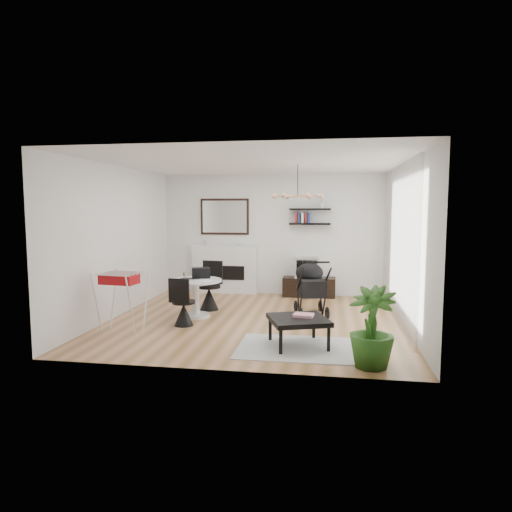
% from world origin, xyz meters
% --- Properties ---
extents(floor, '(5.00, 5.00, 0.00)m').
position_xyz_m(floor, '(0.00, 0.00, 0.00)').
color(floor, olive).
rests_on(floor, ground).
extents(ceiling, '(5.00, 5.00, 0.00)m').
position_xyz_m(ceiling, '(0.00, 0.00, 2.70)').
color(ceiling, white).
rests_on(ceiling, wall_back).
extents(wall_back, '(5.00, 0.00, 5.00)m').
position_xyz_m(wall_back, '(0.00, 2.50, 1.35)').
color(wall_back, white).
rests_on(wall_back, floor).
extents(wall_left, '(0.00, 5.00, 5.00)m').
position_xyz_m(wall_left, '(-2.50, 0.00, 1.35)').
color(wall_left, white).
rests_on(wall_left, floor).
extents(wall_right, '(0.00, 5.00, 5.00)m').
position_xyz_m(wall_right, '(2.50, 0.00, 1.35)').
color(wall_right, white).
rests_on(wall_right, floor).
extents(sheer_curtain, '(0.04, 3.60, 2.60)m').
position_xyz_m(sheer_curtain, '(2.40, 0.20, 1.35)').
color(sheer_curtain, white).
rests_on(sheer_curtain, wall_right).
extents(fireplace, '(1.50, 0.17, 2.16)m').
position_xyz_m(fireplace, '(-1.10, 2.42, 0.69)').
color(fireplace, white).
rests_on(fireplace, floor).
extents(shelf_lower, '(0.90, 0.25, 0.04)m').
position_xyz_m(shelf_lower, '(0.83, 2.37, 1.60)').
color(shelf_lower, black).
rests_on(shelf_lower, wall_back).
extents(shelf_upper, '(0.90, 0.25, 0.04)m').
position_xyz_m(shelf_upper, '(0.83, 2.37, 1.92)').
color(shelf_upper, black).
rests_on(shelf_upper, wall_back).
extents(pendant_lamp, '(0.90, 0.90, 0.10)m').
position_xyz_m(pendant_lamp, '(0.70, 0.30, 2.15)').
color(pendant_lamp, tan).
rests_on(pendant_lamp, ceiling).
extents(tv_console, '(1.14, 0.40, 0.43)m').
position_xyz_m(tv_console, '(0.83, 2.29, 0.21)').
color(tv_console, black).
rests_on(tv_console, floor).
extents(crt_tv, '(0.52, 0.45, 0.45)m').
position_xyz_m(crt_tv, '(0.79, 2.29, 0.65)').
color(crt_tv, '#B7B7B9').
rests_on(crt_tv, tv_console).
extents(dining_table, '(0.93, 0.93, 0.68)m').
position_xyz_m(dining_table, '(-1.08, 0.07, 0.45)').
color(dining_table, white).
rests_on(dining_table, floor).
extents(laptop, '(0.43, 0.34, 0.03)m').
position_xyz_m(laptop, '(-1.14, -0.01, 0.69)').
color(laptop, black).
rests_on(laptop, dining_table).
extents(black_bag, '(0.36, 0.29, 0.19)m').
position_xyz_m(black_bag, '(-1.03, 0.25, 0.77)').
color(black_bag, black).
rests_on(black_bag, dining_table).
extents(newspaper, '(0.42, 0.38, 0.01)m').
position_xyz_m(newspaper, '(-0.96, -0.04, 0.68)').
color(newspaper, white).
rests_on(newspaper, dining_table).
extents(drinking_glass, '(0.06, 0.06, 0.10)m').
position_xyz_m(drinking_glass, '(-1.33, 0.22, 0.73)').
color(drinking_glass, white).
rests_on(drinking_glass, dining_table).
extents(chair_far, '(0.45, 0.47, 0.93)m').
position_xyz_m(chair_far, '(-1.00, 0.69, 0.29)').
color(chair_far, black).
rests_on(chair_far, floor).
extents(chair_near, '(0.39, 0.40, 0.81)m').
position_xyz_m(chair_near, '(-1.11, -0.56, 0.26)').
color(chair_near, black).
rests_on(chair_near, floor).
extents(drying_rack, '(0.70, 0.66, 0.95)m').
position_xyz_m(drying_rack, '(-1.94, -1.06, 0.50)').
color(drying_rack, white).
rests_on(drying_rack, floor).
extents(stroller, '(0.70, 0.93, 1.05)m').
position_xyz_m(stroller, '(0.94, 0.62, 0.45)').
color(stroller, black).
rests_on(stroller, floor).
extents(rug, '(1.70, 1.22, 0.01)m').
position_xyz_m(rug, '(0.86, -1.49, 0.01)').
color(rug, '#B0B0B0').
rests_on(rug, floor).
extents(coffee_table, '(0.99, 0.99, 0.40)m').
position_xyz_m(coffee_table, '(0.85, -1.38, 0.36)').
color(coffee_table, black).
rests_on(coffee_table, rug).
extents(magazines, '(0.30, 0.25, 0.04)m').
position_xyz_m(magazines, '(0.91, -1.31, 0.43)').
color(magazines, '#DF374D').
rests_on(magazines, coffee_table).
extents(potted_plant, '(0.70, 0.70, 1.00)m').
position_xyz_m(potted_plant, '(1.78, -2.10, 0.50)').
color(potted_plant, '#285819').
rests_on(potted_plant, floor).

